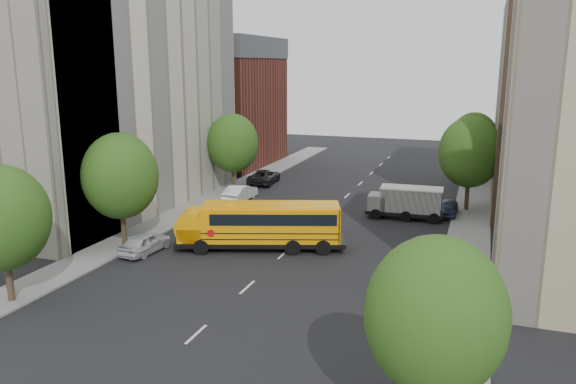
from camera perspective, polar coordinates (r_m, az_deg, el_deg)
The scene contains 22 objects.
ground at distance 39.29m, azimuth 0.51°, elevation -5.44°, with size 120.00×120.00×0.00m, color black.
sidewalk_left at distance 48.27m, azimuth -10.56°, elevation -2.09°, with size 3.00×80.00×0.12m, color slate.
sidewalk_right at distance 42.13m, azimuth 17.83°, elevation -4.72°, with size 3.00×80.00×0.12m, color slate.
lane_markings at distance 48.47m, azimuth 4.35°, elevation -1.91°, with size 0.15×64.00×0.01m, color silver.
building_left_cream at distance 51.13m, azimuth -16.88°, elevation 9.71°, with size 10.00×26.00×20.00m, color beige.
building_left_redbrick at distance 70.31m, azimuth -6.04°, elevation 8.04°, with size 10.00×15.00×13.00m, color maroon.
building_left_near at distance 43.21m, azimuth -24.98°, elevation 6.58°, with size 10.00×7.00×17.00m, color tan.
building_right_far at distance 55.71m, azimuth 25.77°, elevation 8.18°, with size 10.00×22.00×18.00m, color tan.
building_right_sidewall at distance 44.81m, azimuth 27.19°, elevation 7.19°, with size 10.10×0.30×18.00m, color brown.
street_tree_0 at distance 32.32m, azimuth -27.04°, elevation -2.36°, with size 4.80×4.80×7.41m.
street_tree_1 at distance 39.57m, azimuth -16.69°, elevation 1.56°, with size 5.12×5.12×7.90m.
street_tree_2 at distance 54.94m, azimuth -5.64°, elevation 4.95°, with size 4.99×4.99×7.71m.
street_tree_3 at distance 19.04m, azimuth 14.75°, elevation -12.08°, with size 4.61×4.61×7.11m.
street_tree_4 at distance 49.83m, azimuth 18.01°, elevation 3.86°, with size 5.25×5.25×8.10m.
street_tree_5 at distance 61.77m, azimuth 18.34°, elevation 5.12°, with size 4.86×4.86×7.51m.
school_bus at distance 38.09m, azimuth -2.96°, elevation -3.21°, with size 11.65×6.13×3.23m.
safari_truck at distance 46.62m, azimuth 11.86°, elevation -0.99°, with size 6.25×2.58×2.63m.
parked_car_0 at distance 38.76m, azimuth -14.30°, elevation -5.01°, with size 1.67×4.15×1.41m, color silver.
parked_car_1 at distance 51.74m, azimuth -4.90°, elevation -0.09°, with size 1.64×4.72×1.55m, color silver.
parked_car_2 at distance 59.24m, azimuth -2.44°, elevation 1.57°, with size 2.46×5.34×1.48m, color black.
parked_car_3 at distance 29.75m, azimuth 13.32°, elevation -10.46°, with size 2.07×5.09×1.48m, color maroon.
parked_car_4 at distance 48.57m, azimuth 15.92°, elevation -1.56°, with size 1.54×3.83×1.30m, color #323B59.
Camera 1 is at (12.07, -35.29, 12.35)m, focal length 35.00 mm.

